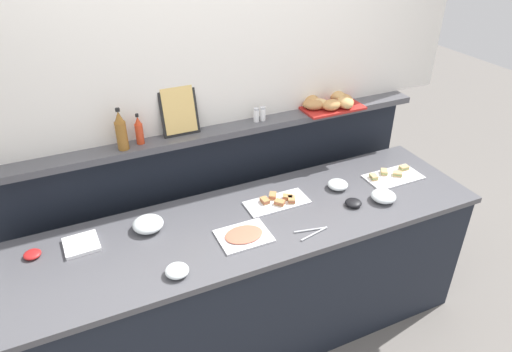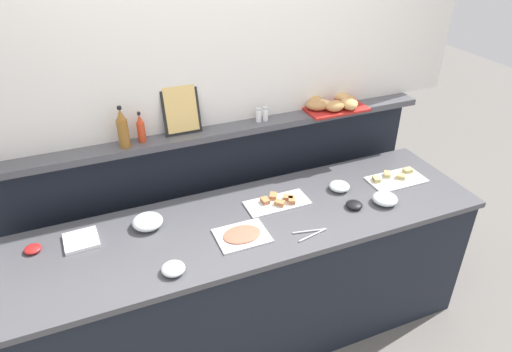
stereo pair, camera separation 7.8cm
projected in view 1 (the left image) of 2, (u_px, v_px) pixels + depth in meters
The scene contains 21 objects.
ground_plane at pixel (221, 271), 3.45m from camera, with size 12.00×12.00×0.00m, color slate.
buffet_counter at pixel (254, 279), 2.75m from camera, with size 2.64×0.73×0.89m.
back_ledge_unit at pixel (220, 204), 3.07m from camera, with size 2.70×0.22×1.25m.
upper_wall_panel at pixel (209, 5), 2.43m from camera, with size 3.30×0.08×1.35m, color white.
sandwich_platter_front at pixel (278, 201), 2.66m from camera, with size 0.37×0.17×0.04m.
sandwich_platter_side at pixel (392, 176), 2.90m from camera, with size 0.36×0.20×0.04m.
cold_cuts_platter at pixel (244, 235), 2.39m from camera, with size 0.27×0.21×0.02m.
glass_bowl_large at pixel (177, 271), 2.15m from camera, with size 0.11×0.11×0.05m.
glass_bowl_medium at pixel (383, 197), 2.67m from camera, with size 0.15×0.15×0.06m.
glass_bowl_small at pixel (338, 185), 2.79m from camera, with size 0.13×0.13×0.05m.
glass_bowl_extra at pixel (148, 224), 2.44m from camera, with size 0.17×0.17×0.07m.
condiment_bowl_cream at pixel (353, 203), 2.63m from camera, with size 0.10×0.10×0.03m, color black.
condiment_bowl_dark at pixel (32, 254), 2.26m from camera, with size 0.08×0.08×0.03m, color red.
serving_tongs at pixel (313, 232), 2.43m from camera, with size 0.18×0.08×0.01m.
napkin_stack at pixel (81, 244), 2.33m from camera, with size 0.17×0.17×0.02m, color white.
vinegar_bottle_amber at pixel (121, 131), 2.43m from camera, with size 0.06×0.06×0.24m.
hot_sauce_bottle at pixel (139, 131), 2.50m from camera, with size 0.04×0.04×0.18m.
salt_shaker at pixel (256, 115), 2.76m from camera, with size 0.03×0.03×0.09m.
pepper_shaker at pixel (263, 114), 2.78m from camera, with size 0.03×0.03×0.09m.
bread_basket at pixel (330, 102), 2.94m from camera, with size 0.41×0.27×0.08m.
framed_picture at pixel (179, 109), 2.57m from camera, with size 0.21×0.08×0.29m.
Camera 1 is at (-0.83, -1.85, 2.41)m, focal length 32.11 mm.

